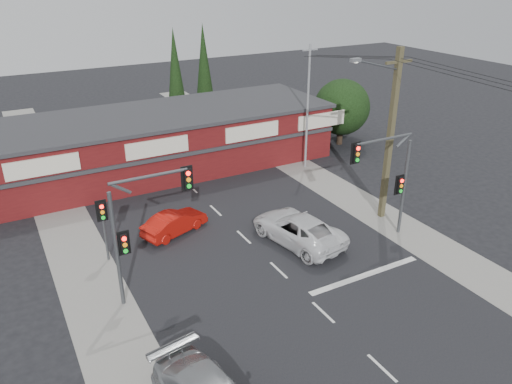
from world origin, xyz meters
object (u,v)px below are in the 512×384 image
white_suv (298,229)px  shop_building (154,142)px  red_sedan (175,223)px  utility_pole (389,131)px

white_suv → shop_building: size_ratio=0.21×
red_sedan → white_suv: bearing=-147.7°
white_suv → utility_pole: 7.55m
white_suv → shop_building: bearing=-86.8°
white_suv → utility_pole: bearing=170.7°
red_sedan → utility_pole: 13.12m
white_suv → red_sedan: size_ratio=1.45×
white_suv → red_sedan: (-5.57, 4.15, -0.15)m
shop_building → utility_pole: 17.15m
red_sedan → shop_building: shop_building is taller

